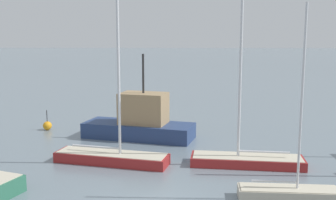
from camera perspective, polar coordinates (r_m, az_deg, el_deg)
sailboat_0 at (r=21.01m, az=17.03°, el=-12.42°), size 5.02×1.47×9.62m
sailboat_2 at (r=25.85m, az=-8.10°, el=-7.68°), size 7.58×3.29×13.22m
sailboat_4 at (r=25.66m, az=11.28°, el=-8.20°), size 7.17×2.52×10.72m
fishing_boat_0 at (r=31.76m, az=-3.98°, el=-3.15°), size 9.25×5.07×6.74m
channel_buoy_1 at (r=36.19m, az=-16.99°, el=-3.55°), size 0.76×0.76×1.76m
channel_buoy_2 at (r=37.03m, az=-7.01°, el=-3.07°), size 0.59×0.59×1.43m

